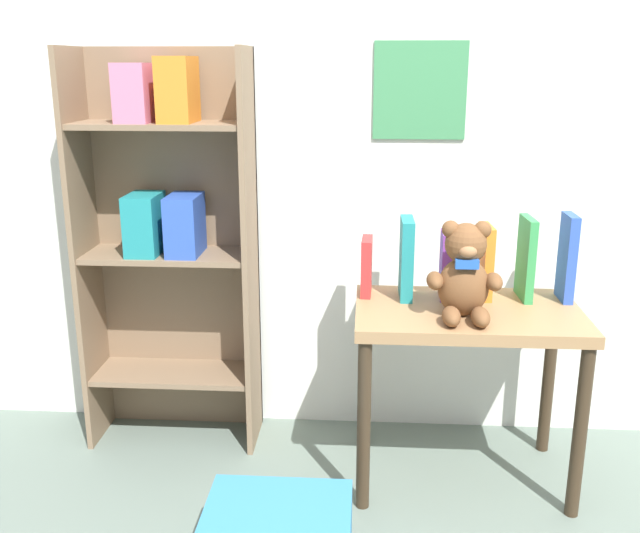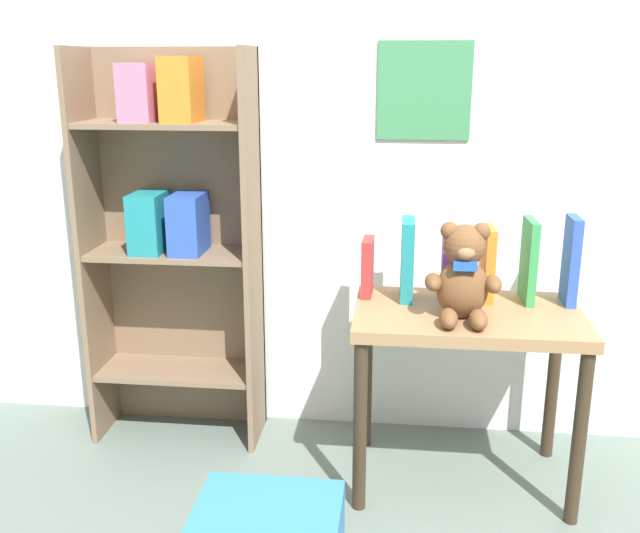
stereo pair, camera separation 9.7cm
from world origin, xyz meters
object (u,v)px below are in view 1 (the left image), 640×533
(book_standing_blue, at_px, (567,258))
(book_standing_teal, at_px, (406,258))
(display_table, at_px, (467,336))
(book_standing_green, at_px, (526,258))
(bookshelf_side, at_px, (169,226))
(book_standing_red, at_px, (367,266))
(book_standing_purple, at_px, (446,265))
(teddy_bear, at_px, (464,274))
(book_standing_orange, at_px, (485,261))

(book_standing_blue, bearing_deg, book_standing_teal, -179.46)
(display_table, distance_m, book_standing_green, 0.31)
(bookshelf_side, distance_m, book_standing_teal, 0.79)
(book_standing_red, xyz_separation_m, book_standing_teal, (0.12, -0.02, 0.03))
(book_standing_green, height_order, book_standing_blue, book_standing_blue)
(book_standing_blue, bearing_deg, book_standing_purple, -179.72)
(bookshelf_side, relative_size, book_standing_blue, 4.93)
(book_standing_teal, bearing_deg, teddy_bear, -47.80)
(teddy_bear, xyz_separation_m, book_standing_blue, (0.33, 0.18, 0.01))
(book_standing_orange, relative_size, book_standing_blue, 0.85)
(display_table, height_order, teddy_bear, teddy_bear)
(teddy_bear, xyz_separation_m, book_standing_purple, (-0.03, 0.17, -0.02))
(book_standing_blue, bearing_deg, book_standing_red, 178.28)
(book_standing_teal, bearing_deg, book_standing_blue, 0.33)
(bookshelf_side, distance_m, book_standing_blue, 1.28)
(book_standing_green, bearing_deg, book_standing_teal, 179.96)
(book_standing_purple, bearing_deg, book_standing_red, 177.06)
(book_standing_purple, distance_m, book_standing_orange, 0.12)
(display_table, height_order, book_standing_purple, book_standing_purple)
(book_standing_blue, bearing_deg, book_standing_green, 176.28)
(teddy_bear, distance_m, book_standing_teal, 0.23)
(teddy_bear, relative_size, book_standing_orange, 1.23)
(book_standing_red, bearing_deg, teddy_bear, -32.15)
(book_standing_teal, height_order, book_standing_purple, book_standing_teal)
(book_standing_purple, bearing_deg, book_standing_orange, 8.82)
(teddy_bear, distance_m, book_standing_blue, 0.38)
(display_table, distance_m, teddy_bear, 0.23)
(book_standing_red, relative_size, book_standing_green, 0.71)
(bookshelf_side, height_order, book_standing_blue, bookshelf_side)
(book_standing_red, distance_m, book_standing_blue, 0.62)
(bookshelf_side, xyz_separation_m, book_standing_orange, (1.03, -0.11, -0.07))
(bookshelf_side, distance_m, teddy_bear, 0.99)
(book_standing_red, bearing_deg, book_standing_blue, 0.94)
(display_table, distance_m, book_standing_purple, 0.23)
(book_standing_purple, bearing_deg, book_standing_teal, -176.91)
(bookshelf_side, relative_size, teddy_bear, 4.72)
(book_standing_teal, xyz_separation_m, book_standing_orange, (0.25, 0.02, -0.01))
(bookshelf_side, xyz_separation_m, book_standing_red, (0.66, -0.11, -0.10))
(display_table, bearing_deg, book_standing_purple, 120.78)
(bookshelf_side, relative_size, book_standing_orange, 5.80)
(book_standing_purple, relative_size, book_standing_blue, 0.78)
(book_standing_green, bearing_deg, teddy_bear, -141.29)
(book_standing_red, bearing_deg, book_standing_green, 1.44)
(book_standing_orange, bearing_deg, book_standing_green, -4.93)
(book_standing_teal, height_order, book_standing_green, book_standing_green)
(book_standing_teal, height_order, book_standing_blue, book_standing_blue)
(book_standing_green, distance_m, book_standing_blue, 0.12)
(book_standing_blue, bearing_deg, teddy_bear, -152.44)
(book_standing_orange, bearing_deg, teddy_bear, -117.95)
(bookshelf_side, xyz_separation_m, book_standing_purple, (0.90, -0.13, -0.08))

